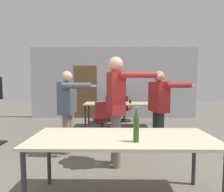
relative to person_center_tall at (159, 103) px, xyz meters
The scene contains 11 objects.
back_wall 3.46m from the person_center_tall, 106.64° to the left, with size 6.49×0.12×2.76m.
conference_table_near 1.86m from the person_center_tall, 117.14° to the right, with size 2.07×0.78×0.76m.
conference_table_far 1.90m from the person_center_tall, 110.56° to the left, with size 2.34×0.79×0.76m.
person_center_tall is the anchor object (origin of this frame).
person_left_plaid 1.85m from the person_center_tall, behind, with size 0.74×0.69×1.60m.
person_right_polo 1.18m from the person_center_tall, 139.58° to the right, with size 0.88×0.55×1.79m.
office_chair_far_left 2.73m from the person_center_tall, 102.75° to the left, with size 0.61×0.65×0.92m.
office_chair_mid_tucked 2.86m from the person_center_tall, 117.57° to the left, with size 0.65×0.61×0.91m.
office_chair_near_pushed 1.57m from the person_center_tall, 145.92° to the left, with size 0.56×0.61×0.91m.
beer_bottle 1.95m from the person_center_tall, 111.28° to the right, with size 0.06×0.06×0.37m.
drink_cup 1.77m from the person_center_tall, 104.40° to the left, with size 0.08×0.08×0.10m.
Camera 1 is at (0.02, -1.50, 1.37)m, focal length 28.00 mm.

